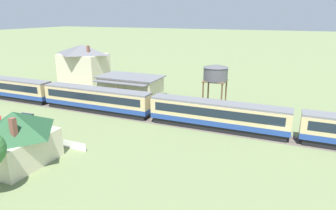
% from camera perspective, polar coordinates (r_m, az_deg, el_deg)
% --- Properties ---
extents(ground_plane, '(600.00, 600.00, 0.00)m').
position_cam_1_polar(ground_plane, '(44.01, 19.97, -6.21)').
color(ground_plane, '#707F51').
extents(passenger_train, '(85.62, 2.96, 4.24)m').
position_cam_1_polar(passenger_train, '(48.19, -2.82, -0.20)').
color(passenger_train, '#234293').
rests_on(passenger_train, ground_plane).
extents(railway_track, '(155.03, 3.60, 0.04)m').
position_cam_1_polar(railway_track, '(47.52, 1.23, -3.42)').
color(railway_track, '#665B51').
rests_on(railway_track, ground_plane).
extents(station_building, '(12.94, 8.53, 4.44)m').
position_cam_1_polar(station_building, '(62.09, -7.13, 3.51)').
color(station_building, beige).
rests_on(station_building, ground_plane).
extents(station_house_grey_roof, '(11.75, 8.58, 9.24)m').
position_cam_1_polar(station_house_grey_roof, '(79.58, -15.81, 7.81)').
color(station_house_grey_roof, beige).
rests_on(station_house_grey_roof, ground_plane).
extents(water_tower, '(4.37, 4.37, 8.29)m').
position_cam_1_polar(water_tower, '(52.49, 9.05, 5.96)').
color(water_tower, brown).
rests_on(water_tower, ground_plane).
extents(cottage_dark_green_roof, '(6.60, 8.23, 6.28)m').
position_cam_1_polar(cottage_dark_green_roof, '(37.93, -26.90, -5.48)').
color(cottage_dark_green_roof, beige).
rests_on(cottage_dark_green_roof, ground_plane).
extents(parked_car_orange, '(4.70, 2.25, 1.22)m').
position_cam_1_polar(parked_car_orange, '(52.89, -25.51, -2.33)').
color(parked_car_orange, orange).
rests_on(parked_car_orange, ground_plane).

